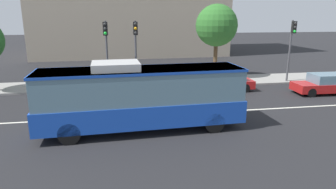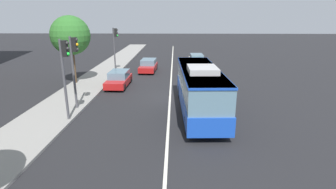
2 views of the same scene
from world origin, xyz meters
name	(u,v)px [view 1 (image 1 of 2)]	position (x,y,z in m)	size (l,w,h in m)	color
ground_plane	(195,113)	(0.00, 0.00, 0.00)	(160.00, 160.00, 0.00)	black
sidewalk_kerb	(171,82)	(0.00, 8.07, 0.07)	(80.00, 3.76, 0.14)	gray
lane_centre_line	(195,113)	(0.00, 0.00, 0.01)	(76.00, 0.16, 0.01)	silver
transit_bus	(141,95)	(-3.28, -2.07, 1.81)	(10.09, 2.90, 3.46)	#1947B7
sedan_red	(326,84)	(10.61, 2.81, 0.72)	(4.57, 1.98, 1.46)	#B21919
sedan_red_ahead	(224,81)	(3.57, 4.96, 0.72)	(4.54, 1.90, 1.46)	#B21919
traffic_light_near_corner	(292,41)	(9.83, 6.53, 3.56)	(0.32, 0.62, 5.20)	#47474C
traffic_light_mid_block	(106,44)	(-5.14, 6.30, 3.56)	(0.34, 0.62, 5.20)	#47474C
traffic_light_far_corner	(136,43)	(-2.98, 6.53, 3.56)	(0.32, 0.62, 5.20)	#47474C
street_tree_kerbside_centre	(217,26)	(4.34, 9.51, 4.71)	(3.69, 3.69, 6.58)	#4C3823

